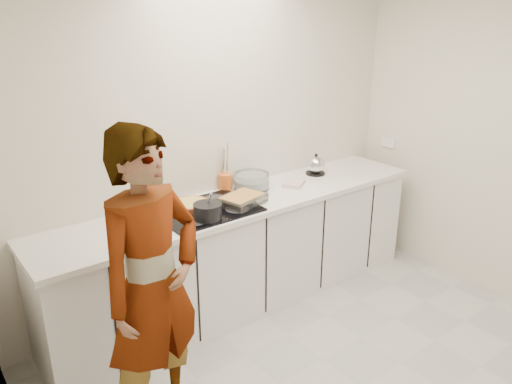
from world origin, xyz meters
TOP-DOWN VIEW (x-y plane):
  - wall_back at (0.00, 1.60)m, footprint 3.60×0.00m
  - wall_left at (-1.80, 0.00)m, footprint 0.00×3.20m
  - base_cabinets at (0.00, 1.28)m, footprint 3.20×0.58m
  - countertop at (0.00, 1.28)m, footprint 3.24×0.64m
  - hob at (-0.35, 1.26)m, footprint 0.72×0.54m
  - tart_dish at (-0.43, 1.34)m, footprint 0.37×0.37m
  - saucepan at (-0.43, 1.10)m, footprint 0.22×0.22m
  - baking_dish at (-0.07, 1.19)m, footprint 0.38×0.32m
  - mixing_bowl at (0.20, 1.43)m, footprint 0.36×0.36m
  - tea_towel at (0.53, 1.29)m, footprint 0.25×0.24m
  - kettle at (0.88, 1.39)m, footprint 0.22×0.22m
  - utensil_crock at (0.02, 1.55)m, footprint 0.14×0.14m
  - cook at (-1.12, 0.56)m, footprint 0.74×0.59m

SIDE VIEW (x-z plane):
  - base_cabinets at x=0.00m, z-range 0.00..0.87m
  - countertop at x=0.00m, z-range 0.87..0.91m
  - cook at x=-1.12m, z-range 0.00..1.78m
  - hob at x=-0.35m, z-range 0.91..0.92m
  - tea_towel at x=0.53m, z-range 0.91..0.94m
  - tart_dish at x=-0.43m, z-range 0.93..0.97m
  - baking_dish at x=-0.07m, z-range 0.93..0.99m
  - mixing_bowl at x=0.20m, z-range 0.90..1.04m
  - utensil_crock at x=0.02m, z-range 0.91..1.04m
  - saucepan at x=-0.43m, z-range 0.89..1.07m
  - kettle at x=0.88m, z-range 0.90..1.09m
  - wall_back at x=0.00m, z-range 0.00..2.60m
  - wall_left at x=-1.80m, z-range 0.00..2.60m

